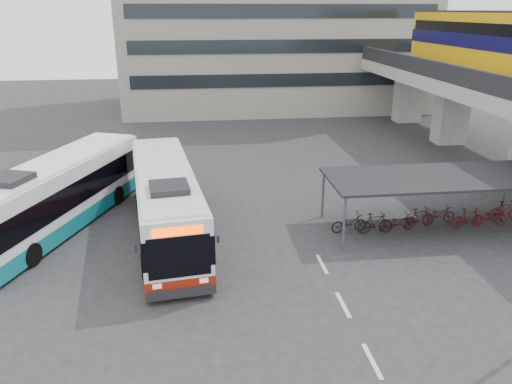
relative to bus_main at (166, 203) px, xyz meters
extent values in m
plane|color=#28282B|center=(3.85, -3.61, -1.59)|extent=(120.00, 120.00, 0.00)
cube|color=gray|center=(20.85, 14.39, 0.71)|extent=(2.20, 1.60, 4.60)
cube|color=gray|center=(20.85, 22.39, 0.71)|extent=(2.20, 1.60, 4.60)
cube|color=gray|center=(20.85, 8.39, 3.46)|extent=(8.00, 32.00, 0.90)
cube|color=black|center=(17.10, 8.39, 4.46)|extent=(0.35, 32.00, 1.10)
cube|color=#DEA30D|center=(20.85, 9.52, 6.01)|extent=(2.90, 20.00, 3.90)
cube|color=#0C0A3A|center=(20.85, 9.52, 6.21)|extent=(2.98, 20.02, 0.90)
cube|color=black|center=(20.85, 9.52, 7.01)|extent=(2.96, 19.20, 0.70)
cube|color=black|center=(20.85, 9.52, 7.96)|extent=(2.70, 19.60, 0.25)
cylinder|color=#595B60|center=(7.55, 1.19, -0.39)|extent=(0.12, 0.12, 2.40)
cylinder|color=#595B60|center=(17.15, 1.19, -0.39)|extent=(0.12, 0.12, 2.40)
cylinder|color=#595B60|center=(7.55, -2.41, -0.39)|extent=(0.12, 0.12, 2.40)
cube|color=black|center=(12.35, -0.61, 0.89)|extent=(10.00, 4.00, 0.12)
imported|color=black|center=(8.35, -0.61, -1.14)|extent=(1.71, 0.60, 0.90)
imported|color=black|center=(9.49, -0.61, -1.09)|extent=(1.66, 0.47, 1.00)
imported|color=black|center=(10.63, -0.61, -1.14)|extent=(1.71, 0.60, 0.90)
imported|color=black|center=(11.78, -0.61, -1.09)|extent=(1.66, 0.47, 1.00)
imported|color=#350C0F|center=(12.92, -0.61, -1.14)|extent=(1.71, 0.60, 0.90)
imported|color=#3F0C0F|center=(14.06, -0.61, -1.09)|extent=(1.66, 0.47, 1.00)
imported|color=#490C0F|center=(15.21, -0.61, -1.14)|extent=(1.71, 0.60, 0.90)
imported|color=#540C0F|center=(16.35, -0.61, -1.09)|extent=(1.66, 0.47, 1.00)
cube|color=beige|center=(6.35, -9.61, -1.59)|extent=(0.15, 1.60, 0.01)
cube|color=beige|center=(6.35, -6.61, -1.59)|extent=(0.15, 1.60, 0.01)
cube|color=beige|center=(6.35, -3.61, -1.59)|extent=(0.15, 1.60, 0.01)
cube|color=white|center=(0.00, 0.02, 0.17)|extent=(3.89, 11.79, 2.65)
cube|color=maroon|center=(0.00, 0.02, -1.06)|extent=(3.94, 11.84, 0.72)
cube|color=black|center=(0.00, 0.02, 0.29)|extent=(3.96, 11.82, 1.11)
cube|color=#FF4700|center=(0.72, -5.72, 1.15)|extent=(1.72, 0.30, 0.29)
cube|color=black|center=(0.36, -2.85, 1.70)|extent=(1.66, 1.72, 0.27)
cylinder|color=black|center=(-0.68, -3.80, -1.11)|extent=(0.41, 0.99, 0.96)
cylinder|color=black|center=(0.73, 3.38, -1.11)|extent=(0.41, 0.99, 0.96)
cube|color=white|center=(-5.05, 1.63, 0.18)|extent=(6.43, 11.80, 2.67)
cube|color=#0D6E7B|center=(-5.05, 1.63, -1.06)|extent=(6.48, 11.85, 0.73)
cube|color=black|center=(-5.05, 1.63, 0.30)|extent=(6.49, 11.84, 1.12)
cube|color=black|center=(-6.08, -1.10, 1.73)|extent=(1.94, 1.98, 0.27)
cylinder|color=black|center=(-2.82, 4.28, -1.11)|extent=(0.62, 1.01, 0.97)
imported|color=black|center=(-0.93, 0.09, -0.66)|extent=(0.46, 0.69, 1.87)
camera|label=1|loc=(1.46, -21.16, 8.15)|focal=35.00mm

